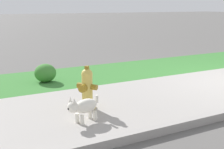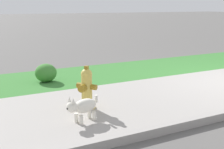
% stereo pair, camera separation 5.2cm
% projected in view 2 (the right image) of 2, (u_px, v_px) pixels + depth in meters
% --- Properties ---
extents(grass_verge, '(18.00, 2.16, 0.01)m').
position_uv_depth(grass_verge, '(173.00, 65.00, 8.90)').
color(grass_verge, '#387A33').
rests_on(grass_verge, ground).
extents(fire_hydrant_far_end, '(0.33, 0.34, 0.72)m').
position_uv_depth(fire_hydrant_far_end, '(87.00, 88.00, 5.08)').
color(fire_hydrant_far_end, gold).
rests_on(fire_hydrant_far_end, ground).
extents(small_white_dog, '(0.54, 0.29, 0.42)m').
position_uv_depth(small_white_dog, '(83.00, 107.00, 4.48)').
color(small_white_dog, silver).
rests_on(small_white_dog, ground).
extents(shrub_bush_far_verge, '(0.48, 0.48, 0.41)m').
position_uv_depth(shrub_bush_far_verge, '(46.00, 73.00, 6.92)').
color(shrub_bush_far_verge, '#3D7F33').
rests_on(shrub_bush_far_verge, ground).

